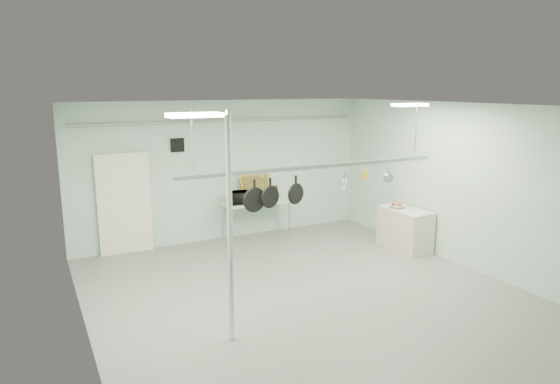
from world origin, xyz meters
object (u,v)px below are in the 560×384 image
skillet_left (254,196)px  pot_rack (317,165)px  fruit_bowl (397,206)px  skillet_right (296,190)px  microwave (241,197)px  chrome_pole (230,230)px  skillet_mid (270,193)px  coffee_canister (250,197)px  prep_table (256,204)px  side_cabinet (405,229)px

skillet_left → pot_rack: bearing=-6.9°
fruit_bowl → skillet_right: size_ratio=0.71×
microwave → fruit_bowl: 3.45m
chrome_pole → skillet_mid: chrome_pole is taller
chrome_pole → microwave: chrome_pole is taller
coffee_canister → chrome_pole: bearing=-117.2°
prep_table → skillet_right: 3.54m
side_cabinet → skillet_left: skillet_left is taller
side_cabinet → coffee_canister: 3.53m
prep_table → pot_rack: bearing=-96.9°
side_cabinet → fruit_bowl: 0.53m
skillet_left → skillet_right: same height
side_cabinet → fruit_bowl: fruit_bowl is taller
chrome_pole → skillet_left: chrome_pole is taller
prep_table → pot_rack: pot_rack is taller
side_cabinet → skillet_right: skillet_right is taller
skillet_mid → skillet_right: (0.47, 0.00, 0.00)m
pot_rack → prep_table: bearing=83.1°
fruit_bowl → skillet_left: skillet_left is taller
skillet_right → chrome_pole: bearing=-166.4°
chrome_pole → skillet_right: chrome_pole is taller
prep_table → skillet_mid: bearing=-110.8°
coffee_canister → skillet_right: 3.48m
microwave → skillet_left: (-1.11, -3.19, 0.77)m
coffee_canister → skillet_right: skillet_right is taller
prep_table → microwave: microwave is taller
prep_table → skillet_left: size_ratio=2.98×
fruit_bowl → side_cabinet: bearing=-58.1°
coffee_canister → skillet_left: (-1.39, -3.31, 0.81)m
side_cabinet → microwave: microwave is taller
skillet_right → pot_rack: bearing=-17.2°
chrome_pole → microwave: (1.88, 4.09, -0.55)m
prep_table → side_cabinet: prep_table is taller
skillet_mid → skillet_right: bearing=-14.8°
microwave → fruit_bowl: size_ratio=1.52×
fruit_bowl → skillet_right: 3.59m
side_cabinet → skillet_right: (-3.34, -1.10, 1.40)m
chrome_pole → skillet_left: size_ratio=5.96×
skillet_left → skillet_right: (0.74, 0.00, 0.03)m
prep_table → microwave: size_ratio=3.13×
microwave → side_cabinet: bearing=156.1°
pot_rack → skillet_right: size_ratio=10.04×
coffee_canister → fruit_bowl: bearing=-38.4°
prep_table → skillet_right: bearing=-103.4°
skillet_right → prep_table: bearing=59.4°
skillet_left → prep_table: bearing=58.2°
microwave → pot_rack: bearing=101.6°
fruit_bowl → skillet_mid: skillet_mid is taller
skillet_mid → fruit_bowl: bearing=4.1°
side_cabinet → skillet_mid: 4.20m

